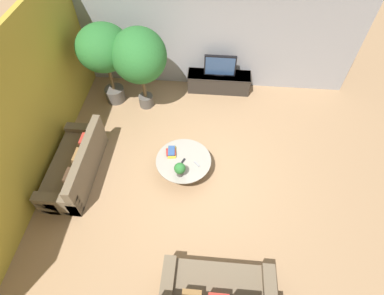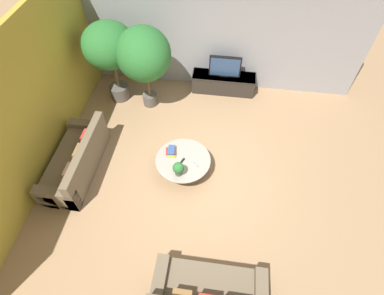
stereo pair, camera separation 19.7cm
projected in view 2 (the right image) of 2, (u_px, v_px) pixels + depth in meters
ground_plane at (197, 177)px, 6.47m from camera, size 24.00×24.00×0.00m
back_wall_stone at (214, 33)px, 7.33m from camera, size 7.40×0.12×3.00m
side_wall_left at (30, 106)px, 5.71m from camera, size 0.12×7.40×3.00m
media_console at (223, 83)px, 8.07m from camera, size 1.68×0.50×0.51m
television at (225, 67)px, 7.66m from camera, size 0.82×0.13×0.57m
coffee_table at (183, 163)px, 6.37m from camera, size 1.17×1.17×0.39m
couch_by_wall at (77, 161)px, 6.40m from camera, size 0.84×2.00×0.84m
potted_palm_tall at (109, 48)px, 6.94m from camera, size 1.24×1.24×2.10m
potted_palm_corner at (144, 55)px, 6.79m from camera, size 1.26×1.26×2.14m
potted_plant_tabletop at (178, 169)px, 5.92m from camera, size 0.23×0.23×0.33m
book_stack at (171, 151)px, 6.37m from camera, size 0.24×0.32×0.10m
remote_black at (182, 161)px, 6.25m from camera, size 0.10×0.16×0.02m
remote_silver at (196, 164)px, 6.20m from camera, size 0.14×0.14×0.02m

